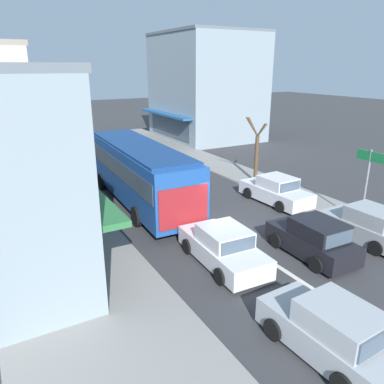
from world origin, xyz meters
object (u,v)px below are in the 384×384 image
at_px(city_bus, 139,169).
at_px(traffic_light_downstreet, 42,118).
at_px(parked_sedan_kerb_second, 276,191).
at_px(pedestrian_with_handbag_near, 51,162).
at_px(sedan_adjacent_lane_lead, 223,247).
at_px(street_tree_right, 256,153).
at_px(hatchback_behind_bus_near, 313,239).
at_px(parked_hatchback_kerb_front, 367,225).
at_px(directional_road_sign, 369,170).
at_px(hatchback_behind_bus_mid, 331,332).
at_px(pedestrian_browsing_midblock, 84,187).

relative_size(city_bus, traffic_light_downstreet, 2.61).
bearing_deg(parked_sedan_kerb_second, pedestrian_with_handbag_near, 131.21).
relative_size(sedan_adjacent_lane_lead, parked_sedan_kerb_second, 1.00).
bearing_deg(pedestrian_with_handbag_near, street_tree_right, -35.21).
relative_size(hatchback_behind_bus_near, traffic_light_downstreet, 0.89).
distance_m(parked_hatchback_kerb_front, street_tree_right, 9.08).
xyz_separation_m(sedan_adjacent_lane_lead, parked_sedan_kerb_second, (6.26, 4.14, 0.00)).
bearing_deg(traffic_light_downstreet, hatchback_behind_bus_near, -76.79).
height_order(parked_sedan_kerb_second, directional_road_sign, directional_road_sign).
bearing_deg(hatchback_behind_bus_mid, pedestrian_browsing_midblock, 100.99).
bearing_deg(pedestrian_browsing_midblock, parked_sedan_kerb_second, -25.79).
xyz_separation_m(traffic_light_downstreet, directional_road_sign, (10.20, -24.05, -0.18)).
distance_m(hatchback_behind_bus_near, directional_road_sign, 4.85).
xyz_separation_m(parked_sedan_kerb_second, street_tree_right, (1.25, 3.36, 1.30)).
distance_m(city_bus, hatchback_behind_bus_mid, 13.14).
distance_m(hatchback_behind_bus_near, pedestrian_with_handbag_near, 17.86).
bearing_deg(hatchback_behind_bus_near, parked_sedan_kerb_second, 62.02).
relative_size(hatchback_behind_bus_near, parked_sedan_kerb_second, 0.88).
bearing_deg(parked_sedan_kerb_second, street_tree_right, 69.55).
bearing_deg(street_tree_right, directional_road_sign, -88.53).
height_order(parked_sedan_kerb_second, pedestrian_browsing_midblock, pedestrian_browsing_midblock).
distance_m(sedan_adjacent_lane_lead, parked_sedan_kerb_second, 7.51).
distance_m(traffic_light_downstreet, pedestrian_with_handbag_near, 8.86).
bearing_deg(directional_road_sign, pedestrian_with_handbag_near, 125.91).
relative_size(sedan_adjacent_lane_lead, street_tree_right, 1.00).
height_order(hatchback_behind_bus_mid, parked_sedan_kerb_second, hatchback_behind_bus_mid).
bearing_deg(traffic_light_downstreet, parked_sedan_kerb_second, -66.07).
xyz_separation_m(parked_sedan_kerb_second, pedestrian_browsing_midblock, (-9.25, 4.47, 0.40)).
bearing_deg(pedestrian_with_handbag_near, parked_hatchback_kerb_front, -59.43).
relative_size(hatchback_behind_bus_near, hatchback_behind_bus_mid, 1.00).
xyz_separation_m(sedan_adjacent_lane_lead, street_tree_right, (7.51, 7.50, 1.30)).
bearing_deg(city_bus, pedestrian_with_handbag_near, 113.57).
relative_size(traffic_light_downstreet, street_tree_right, 0.99).
xyz_separation_m(city_bus, sedan_adjacent_lane_lead, (0.20, -7.76, -1.22)).
xyz_separation_m(directional_road_sign, street_tree_right, (-0.20, 7.68, -0.72)).
xyz_separation_m(hatchback_behind_bus_mid, pedestrian_browsing_midblock, (-2.70, 13.92, 0.36)).
xyz_separation_m(city_bus, hatchback_behind_bus_near, (3.60, -9.01, -1.17)).
height_order(city_bus, parked_hatchback_kerb_front, city_bus).
height_order(sedan_adjacent_lane_lead, pedestrian_browsing_midblock, pedestrian_browsing_midblock).
height_order(pedestrian_with_handbag_near, pedestrian_browsing_midblock, same).
bearing_deg(pedestrian_with_handbag_near, hatchback_behind_bus_mid, -81.21).
height_order(city_bus, pedestrian_with_handbag_near, city_bus).
height_order(sedan_adjacent_lane_lead, directional_road_sign, directional_road_sign).
bearing_deg(hatchback_behind_bus_mid, street_tree_right, 58.69).
distance_m(parked_hatchback_kerb_front, directional_road_sign, 2.68).
distance_m(street_tree_right, pedestrian_with_handbag_near, 13.46).
distance_m(city_bus, directional_road_sign, 11.24).
bearing_deg(directional_road_sign, traffic_light_downstreet, 112.98).
distance_m(sedan_adjacent_lane_lead, parked_hatchback_kerb_front, 6.54).
bearing_deg(street_tree_right, city_bus, 178.01).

